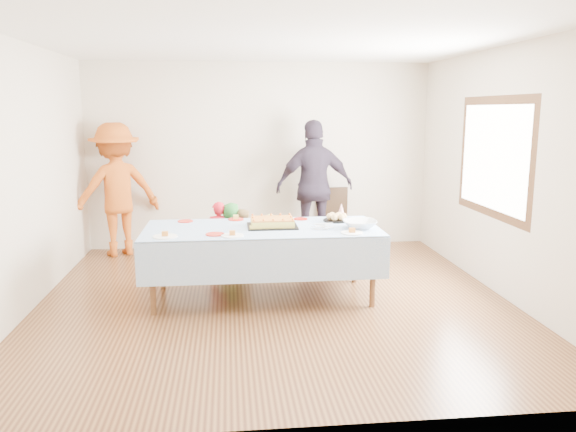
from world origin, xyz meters
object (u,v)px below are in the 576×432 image
birthday_cake (272,223)px  adult_left (117,190)px  dining_chair (337,214)px  party_table (262,232)px

birthday_cake → adult_left: 2.87m
adult_left → dining_chair: bearing=158.1°
party_table → birthday_cake: bearing=13.1°
party_table → adult_left: bearing=132.6°
birthday_cake → dining_chair: size_ratio=0.60×
party_table → dining_chair: size_ratio=2.82×
birthday_cake → adult_left: size_ratio=0.29×
dining_chair → adult_left: bearing=175.0°
birthday_cake → dining_chair: (1.13, 2.15, -0.33)m
birthday_cake → dining_chair: bearing=62.3°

